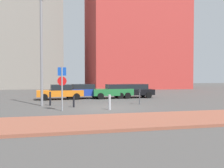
{
  "coord_description": "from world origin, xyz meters",
  "views": [
    {
      "loc": [
        -3.56,
        -17.31,
        2.27
      ],
      "look_at": [
        1.06,
        2.43,
        1.67
      ],
      "focal_mm": 39.34,
      "sensor_mm": 36.0,
      "label": 1
    }
  ],
  "objects_px": {
    "parked_car_green": "(113,91)",
    "parked_car_black": "(133,90)",
    "parked_car_blue": "(83,91)",
    "parking_sign_post": "(62,83)",
    "parked_car_orange": "(60,92)",
    "traffic_bollard_mid": "(50,99)",
    "traffic_bollard_far": "(74,102)",
    "traffic_bollard_near": "(110,102)",
    "street_lamp": "(41,43)",
    "parking_meter": "(140,94)"
  },
  "relations": [
    {
      "from": "parking_meter",
      "to": "parked_car_orange",
      "type": "bearing_deg",
      "value": 135.88
    },
    {
      "from": "parked_car_orange",
      "to": "traffic_bollard_mid",
      "type": "height_order",
      "value": "parked_car_orange"
    },
    {
      "from": "parking_sign_post",
      "to": "traffic_bollard_near",
      "type": "bearing_deg",
      "value": -3.14
    },
    {
      "from": "parking_sign_post",
      "to": "traffic_bollard_mid",
      "type": "height_order",
      "value": "parking_sign_post"
    },
    {
      "from": "parking_sign_post",
      "to": "traffic_bollard_mid",
      "type": "relative_size",
      "value": 2.69
    },
    {
      "from": "parked_car_blue",
      "to": "traffic_bollard_far",
      "type": "xyz_separation_m",
      "value": [
        -1.49,
        -7.04,
        -0.37
      ]
    },
    {
      "from": "parked_car_black",
      "to": "parked_car_orange",
      "type": "bearing_deg",
      "value": -178.5
    },
    {
      "from": "parked_car_black",
      "to": "parking_sign_post",
      "type": "xyz_separation_m",
      "value": [
        -7.77,
        -8.69,
        1.06
      ]
    },
    {
      "from": "parking_meter",
      "to": "traffic_bollard_far",
      "type": "relative_size",
      "value": 1.51
    },
    {
      "from": "parked_car_blue",
      "to": "parking_sign_post",
      "type": "distance_m",
      "value": 9.21
    },
    {
      "from": "parked_car_orange",
      "to": "traffic_bollard_near",
      "type": "relative_size",
      "value": 4.41
    },
    {
      "from": "parked_car_black",
      "to": "street_lamp",
      "type": "bearing_deg",
      "value": -149.41
    },
    {
      "from": "traffic_bollard_far",
      "to": "parked_car_green",
      "type": "bearing_deg",
      "value": 55.53
    },
    {
      "from": "parked_car_black",
      "to": "traffic_bollard_far",
      "type": "distance_m",
      "value": 9.74
    },
    {
      "from": "parked_car_blue",
      "to": "parked_car_green",
      "type": "height_order",
      "value": "parked_car_blue"
    },
    {
      "from": "traffic_bollard_far",
      "to": "parking_meter",
      "type": "bearing_deg",
      "value": 7.0
    },
    {
      "from": "parked_car_black",
      "to": "traffic_bollard_far",
      "type": "relative_size",
      "value": 5.33
    },
    {
      "from": "parked_car_black",
      "to": "street_lamp",
      "type": "relative_size",
      "value": 0.54
    },
    {
      "from": "parked_car_blue",
      "to": "traffic_bollard_mid",
      "type": "height_order",
      "value": "parked_car_blue"
    },
    {
      "from": "parked_car_orange",
      "to": "parking_sign_post",
      "type": "height_order",
      "value": "parking_sign_post"
    },
    {
      "from": "parking_meter",
      "to": "traffic_bollard_mid",
      "type": "bearing_deg",
      "value": 173.09
    },
    {
      "from": "traffic_bollard_mid",
      "to": "traffic_bollard_far",
      "type": "distance_m",
      "value": 2.3
    },
    {
      "from": "parking_sign_post",
      "to": "parking_meter",
      "type": "distance_m",
      "value": 6.83
    },
    {
      "from": "street_lamp",
      "to": "parking_meter",
      "type": "bearing_deg",
      "value": -5.75
    },
    {
      "from": "parking_meter",
      "to": "traffic_bollard_near",
      "type": "xyz_separation_m",
      "value": [
        -3.11,
        -2.63,
        -0.32
      ]
    },
    {
      "from": "parking_sign_post",
      "to": "street_lamp",
      "type": "bearing_deg",
      "value": 114.13
    },
    {
      "from": "parked_car_orange",
      "to": "traffic_bollard_near",
      "type": "bearing_deg",
      "value": -70.24
    },
    {
      "from": "parked_car_blue",
      "to": "street_lamp",
      "type": "relative_size",
      "value": 0.5
    },
    {
      "from": "parked_car_blue",
      "to": "traffic_bollard_near",
      "type": "height_order",
      "value": "parked_car_blue"
    },
    {
      "from": "parking_sign_post",
      "to": "traffic_bollard_near",
      "type": "relative_size",
      "value": 2.8
    },
    {
      "from": "parked_car_orange",
      "to": "parked_car_green",
      "type": "bearing_deg",
      "value": 0.28
    },
    {
      "from": "parked_car_green",
      "to": "parked_car_black",
      "type": "xyz_separation_m",
      "value": [
        2.26,
        0.18,
        0.01
      ]
    },
    {
      "from": "street_lamp",
      "to": "traffic_bollard_far",
      "type": "height_order",
      "value": "street_lamp"
    },
    {
      "from": "street_lamp",
      "to": "traffic_bollard_mid",
      "type": "relative_size",
      "value": 7.77
    },
    {
      "from": "parked_car_black",
      "to": "parked_car_green",
      "type": "bearing_deg",
      "value": -175.57
    },
    {
      "from": "parking_sign_post",
      "to": "street_lamp",
      "type": "xyz_separation_m",
      "value": [
        -1.45,
        3.24,
        3.03
      ]
    },
    {
      "from": "parking_sign_post",
      "to": "traffic_bollard_mid",
      "type": "distance_m",
      "value": 3.66
    },
    {
      "from": "parked_car_orange",
      "to": "street_lamp",
      "type": "distance_m",
      "value": 6.84
    },
    {
      "from": "parked_car_green",
      "to": "parked_car_black",
      "type": "bearing_deg",
      "value": 4.43
    },
    {
      "from": "traffic_bollard_near",
      "to": "traffic_bollard_far",
      "type": "height_order",
      "value": "traffic_bollard_near"
    },
    {
      "from": "parked_car_green",
      "to": "traffic_bollard_mid",
      "type": "distance_m",
      "value": 8.2
    },
    {
      "from": "parking_meter",
      "to": "traffic_bollard_near",
      "type": "height_order",
      "value": "parking_meter"
    },
    {
      "from": "street_lamp",
      "to": "traffic_bollard_mid",
      "type": "bearing_deg",
      "value": 7.5
    },
    {
      "from": "parked_car_blue",
      "to": "parked_car_green",
      "type": "bearing_deg",
      "value": -5.87
    },
    {
      "from": "parked_car_green",
      "to": "parked_car_orange",
      "type": "bearing_deg",
      "value": -179.72
    },
    {
      "from": "parking_meter",
      "to": "parked_car_green",
      "type": "bearing_deg",
      "value": 97.33
    },
    {
      "from": "parking_sign_post",
      "to": "traffic_bollard_near",
      "type": "distance_m",
      "value": 3.45
    },
    {
      "from": "parking_meter",
      "to": "traffic_bollard_far",
      "type": "bearing_deg",
      "value": -173.0
    },
    {
      "from": "parking_meter",
      "to": "traffic_bollard_mid",
      "type": "relative_size",
      "value": 1.18
    },
    {
      "from": "parking_meter",
      "to": "parked_car_black",
      "type": "bearing_deg",
      "value": 76.6
    }
  ]
}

